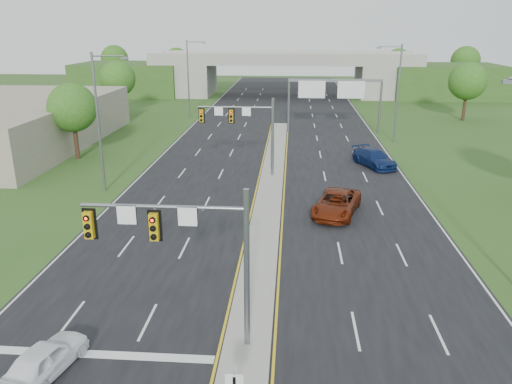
{
  "coord_description": "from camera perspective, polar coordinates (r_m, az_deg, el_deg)",
  "views": [
    {
      "loc": [
        1.67,
        -17.8,
        12.85
      ],
      "look_at": [
        -0.48,
        11.62,
        3.0
      ],
      "focal_mm": 35.0,
      "sensor_mm": 36.0,
      "label": 1
    }
  ],
  "objects": [
    {
      "name": "ground",
      "position": [
        22.02,
        -1.01,
        -17.25
      ],
      "size": [
        240.0,
        240.0,
        0.0
      ],
      "primitive_type": "plane",
      "color": "#314F1C",
      "rests_on": "ground"
    },
    {
      "name": "road",
      "position": [
        54.36,
        2.3,
        4.79
      ],
      "size": [
        24.0,
        160.0,
        0.02
      ],
      "primitive_type": "cube",
      "color": "black",
      "rests_on": "ground"
    },
    {
      "name": "median",
      "position": [
        42.78,
        1.75,
        1.11
      ],
      "size": [
        2.0,
        54.0,
        0.16
      ],
      "primitive_type": "cube",
      "color": "gray",
      "rests_on": "road"
    },
    {
      "name": "lane_markings",
      "position": [
        48.49,
        1.34,
        3.12
      ],
      "size": [
        23.72,
        160.0,
        0.01
      ],
      "color": "gold",
      "rests_on": "road"
    },
    {
      "name": "signal_mast_near",
      "position": [
        19.89,
        -7.65,
        -5.82
      ],
      "size": [
        6.62,
        0.6,
        7.0
      ],
      "color": "slate",
      "rests_on": "ground"
    },
    {
      "name": "signal_mast_far",
      "position": [
        43.67,
        -1.08,
        7.74
      ],
      "size": [
        6.62,
        0.6,
        7.0
      ],
      "color": "slate",
      "rests_on": "ground"
    },
    {
      "name": "sign_gantry",
      "position": [
        63.38,
        8.85,
        11.35
      ],
      "size": [
        11.58,
        0.44,
        6.67
      ],
      "color": "slate",
      "rests_on": "ground"
    },
    {
      "name": "overpass",
      "position": [
        98.25,
        3.26,
        13.01
      ],
      "size": [
        80.0,
        14.0,
        8.1
      ],
      "color": "gray",
      "rests_on": "ground"
    },
    {
      "name": "lightpole_l_mid",
      "position": [
        41.21,
        -17.37,
        8.21
      ],
      "size": [
        2.85,
        0.25,
        11.0
      ],
      "color": "slate",
      "rests_on": "ground"
    },
    {
      "name": "lightpole_l_far",
      "position": [
        74.63,
        -7.62,
        13.12
      ],
      "size": [
        2.85,
        0.25,
        11.0
      ],
      "color": "slate",
      "rests_on": "ground"
    },
    {
      "name": "lightpole_r_far",
      "position": [
        59.34,
        15.75,
        11.26
      ],
      "size": [
        2.85,
        0.25,
        11.0
      ],
      "color": "slate",
      "rests_on": "ground"
    },
    {
      "name": "tree_l_near",
      "position": [
        53.04,
        -20.26,
        9.03
      ],
      "size": [
        4.8,
        4.8,
        7.6
      ],
      "color": "#382316",
      "rests_on": "ground"
    },
    {
      "name": "tree_l_mid",
      "position": [
        77.54,
        -15.55,
        12.38
      ],
      "size": [
        5.2,
        5.2,
        8.12
      ],
      "color": "#382316",
      "rests_on": "ground"
    },
    {
      "name": "tree_r_mid",
      "position": [
        77.11,
        23.04,
        11.57
      ],
      "size": [
        5.2,
        5.2,
        8.12
      ],
      "color": "#382316",
      "rests_on": "ground"
    },
    {
      "name": "tree_back_a",
      "position": [
        118.84,
        -15.85,
        14.41
      ],
      "size": [
        6.0,
        6.0,
        8.85
      ],
      "color": "#382316",
      "rests_on": "ground"
    },
    {
      "name": "tree_back_b",
      "position": [
        114.94,
        -9.04,
        14.59
      ],
      "size": [
        5.6,
        5.6,
        8.32
      ],
      "color": "#382316",
      "rests_on": "ground"
    },
    {
      "name": "tree_back_c",
      "position": [
        114.24,
        15.93,
        14.1
      ],
      "size": [
        5.6,
        5.6,
        8.32
      ],
      "color": "#382316",
      "rests_on": "ground"
    },
    {
      "name": "tree_back_d",
      "position": [
        117.76,
        22.81,
        13.67
      ],
      "size": [
        6.0,
        6.0,
        8.85
      ],
      "color": "#382316",
      "rests_on": "ground"
    },
    {
      "name": "commercial_building",
      "position": [
        62.43,
        -26.6,
        6.98
      ],
      "size": [
        18.0,
        30.0,
        5.0
      ],
      "primitive_type": "cube",
      "color": "gray",
      "rests_on": "ground"
    },
    {
      "name": "car_white",
      "position": [
        21.83,
        -22.92,
        -17.1
      ],
      "size": [
        2.42,
        4.12,
        1.32
      ],
      "primitive_type": "imported",
      "rotation": [
        0.0,
        0.0,
        2.91
      ],
      "color": "white",
      "rests_on": "road"
    },
    {
      "name": "car_far_a",
      "position": [
        36.01,
        9.19,
        -1.28
      ],
      "size": [
        4.26,
        6.37,
        1.62
      ],
      "primitive_type": "imported",
      "rotation": [
        0.0,
        0.0,
        -0.29
      ],
      "color": "#601C09",
      "rests_on": "road"
    },
    {
      "name": "car_far_b",
      "position": [
        49.13,
        13.37,
        3.78
      ],
      "size": [
        4.27,
        5.92,
        1.59
      ],
      "primitive_type": "imported",
      "rotation": [
        0.0,
        0.0,
        0.42
      ],
      "color": "#0C1D4C",
      "rests_on": "road"
    }
  ]
}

